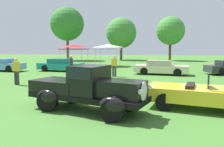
{
  "coord_description": "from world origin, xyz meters",
  "views": [
    {
      "loc": [
        2.57,
        -8.44,
        2.37
      ],
      "look_at": [
        0.88,
        1.2,
        1.22
      ],
      "focal_mm": 36.37,
      "sensor_mm": 36.0,
      "label": 1
    }
  ],
  "objects": [
    {
      "name": "spectator_near_truck",
      "position": [
        -0.39,
        9.44,
        0.91
      ],
      "size": [
        0.43,
        0.29,
        1.69
      ],
      "color": "#383838",
      "rests_on": "ground_plane"
    },
    {
      "name": "show_car_teal",
      "position": [
        -6.3,
        12.63,
        0.6
      ],
      "size": [
        4.52,
        2.02,
        1.22
      ],
      "color": "teal",
      "rests_on": "ground_plane"
    },
    {
      "name": "feature_pickup_truck",
      "position": [
        0.28,
        -0.5,
        0.87
      ],
      "size": [
        4.72,
        2.79,
        1.7
      ],
      "color": "black",
      "rests_on": "ground_plane"
    },
    {
      "name": "canopy_tent_left_field",
      "position": [
        -7.71,
        20.8,
        2.42
      ],
      "size": [
        3.22,
        3.22,
        2.71
      ],
      "color": "#B7B7BC",
      "rests_on": "ground_plane"
    },
    {
      "name": "ground_plane",
      "position": [
        0.0,
        0.0,
        0.0
      ],
      "size": [
        120.0,
        120.0,
        0.0
      ],
      "primitive_type": "plane",
      "color": "#42752D"
    },
    {
      "name": "canopy_tent_center_field",
      "position": [
        -2.8,
        19.26,
        2.42
      ],
      "size": [
        2.89,
        2.89,
        2.71
      ],
      "color": "#B7B7BC",
      "rests_on": "ground_plane"
    },
    {
      "name": "neighbor_convertible",
      "position": [
        4.56,
        0.51,
        0.58
      ],
      "size": [
        4.41,
        2.58,
        1.4
      ],
      "color": "yellow",
      "rests_on": "ground_plane"
    },
    {
      "name": "show_car_cream",
      "position": [
        3.35,
        11.5,
        0.6
      ],
      "size": [
        4.75,
        2.25,
        1.22
      ],
      "color": "beige",
      "rests_on": "ground_plane"
    },
    {
      "name": "treeline_center",
      "position": [
        5.71,
        33.15,
        5.2
      ],
      "size": [
        4.99,
        4.99,
        7.72
      ],
      "color": "brown",
      "rests_on": "ground_plane"
    },
    {
      "name": "treeline_far_left",
      "position": [
        -12.45,
        30.73,
        6.46
      ],
      "size": [
        5.98,
        5.98,
        9.47
      ],
      "color": "brown",
      "rests_on": "ground_plane"
    },
    {
      "name": "spectator_far_side",
      "position": [
        -5.8,
        4.46,
        0.91
      ],
      "size": [
        0.45,
        0.33,
        1.69
      ],
      "color": "#383838",
      "rests_on": "ground_plane"
    },
    {
      "name": "show_car_skyblue",
      "position": [
        -11.95,
        11.77,
        0.6
      ],
      "size": [
        4.14,
        1.98,
        1.22
      ],
      "color": "#669EDB",
      "rests_on": "ground_plane"
    },
    {
      "name": "spectator_by_row",
      "position": [
        -3.96,
        9.27,
        0.91
      ],
      "size": [
        0.4,
        0.47,
        1.69
      ],
      "color": "#9E998E",
      "rests_on": "ground_plane"
    },
    {
      "name": "treeline_mid_left",
      "position": [
        -3.05,
        33.27,
        4.94
      ],
      "size": [
        5.56,
        5.56,
        7.73
      ],
      "color": "brown",
      "rests_on": "ground_plane"
    }
  ]
}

